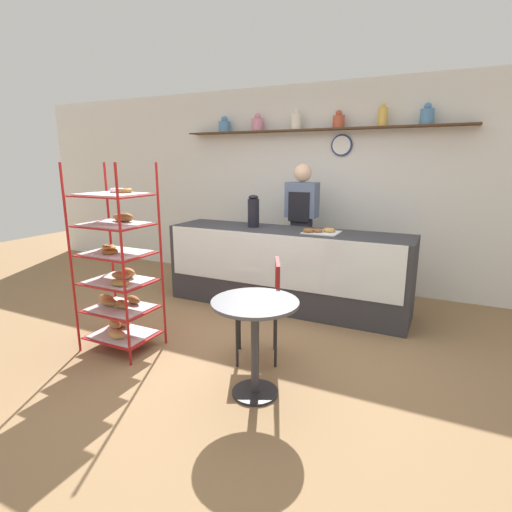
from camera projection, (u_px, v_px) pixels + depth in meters
name	position (u px, v px, depth m)	size (l,w,h in m)	color
ground_plane	(236.00, 347.00, 3.73)	(14.00, 14.00, 0.00)	olive
back_wall	(317.00, 186.00, 5.45)	(10.00, 0.30, 2.70)	white
display_counter	(286.00, 269.00, 4.70)	(2.84, 0.68, 0.93)	#333338
pastry_rack	(118.00, 272.00, 3.59)	(0.63, 0.49, 1.69)	#A51919
person_worker	(301.00, 224.00, 5.08)	(0.39, 0.23, 1.67)	#282833
cafe_table	(255.00, 326.00, 2.87)	(0.63, 0.63, 0.73)	#262628
cafe_chair	(267.00, 299.00, 3.42)	(0.50, 0.50, 0.88)	black
coffee_carafe	(253.00, 211.00, 4.77)	(0.14, 0.14, 0.39)	black
donut_tray_counter	(321.00, 231.00, 4.40)	(0.38, 0.33, 0.05)	silver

